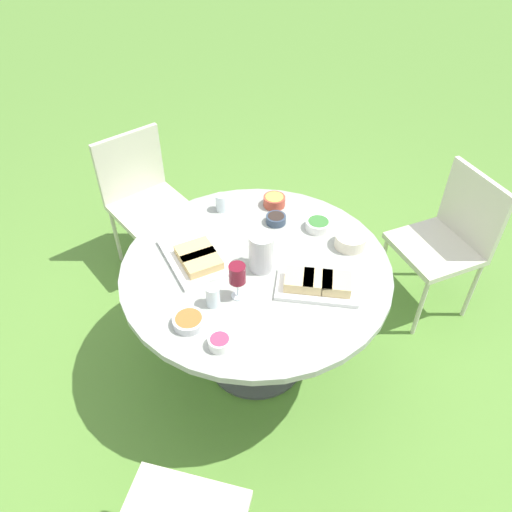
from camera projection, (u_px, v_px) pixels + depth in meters
name	position (u px, v px, depth m)	size (l,w,h in m)	color
ground_plane	(256.00, 358.00, 2.84)	(40.00, 40.00, 0.00)	#5B8C38
dining_table	(256.00, 282.00, 2.43)	(1.28, 1.28, 0.72)	#4C4C51
chair_near_right	(449.00, 235.00, 2.84)	(0.52, 0.51, 0.89)	beige
chair_far_back	(143.00, 193.00, 3.14)	(0.58, 0.59, 0.89)	beige
water_pitcher	(262.00, 252.00, 2.29)	(0.13, 0.12, 0.19)	silver
wine_glass	(237.00, 275.00, 2.12)	(0.07, 0.07, 0.18)	silver
platter_bread_main	(197.00, 257.00, 2.37)	(0.44, 0.36, 0.06)	white
platter_charcuterie	(317.00, 284.00, 2.22)	(0.30, 0.41, 0.07)	white
bowl_fries	(274.00, 200.00, 2.70)	(0.12, 0.12, 0.06)	#B74733
bowl_salad	(318.00, 224.00, 2.55)	(0.13, 0.13, 0.05)	white
bowl_olives	(276.00, 219.00, 2.59)	(0.10, 0.10, 0.04)	#334256
bowl_dip_red	(220.00, 342.00, 1.99)	(0.09, 0.09, 0.05)	white
bowl_dip_cream	(350.00, 240.00, 2.44)	(0.15, 0.15, 0.07)	beige
bowl_roasted_veg	(189.00, 321.00, 2.08)	(0.14, 0.14, 0.04)	silver
cup_water_near	(213.00, 296.00, 2.14)	(0.06, 0.06, 0.10)	silver
cup_water_far	(222.00, 203.00, 2.66)	(0.06, 0.06, 0.10)	silver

